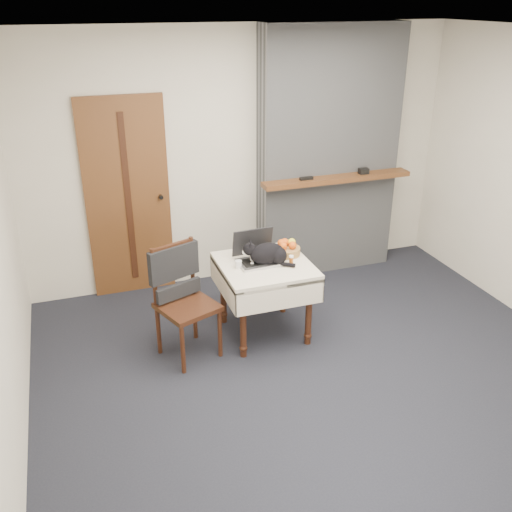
{
  "coord_description": "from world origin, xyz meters",
  "views": [
    {
      "loc": [
        -1.75,
        -3.48,
        2.83
      ],
      "look_at": [
        -0.31,
        0.68,
        0.81
      ],
      "focal_mm": 40.0,
      "sensor_mm": 36.0,
      "label": 1
    }
  ],
  "objects": [
    {
      "name": "chimney",
      "position": [
        0.9,
        1.85,
        1.3
      ],
      "size": [
        1.62,
        0.48,
        2.6
      ],
      "color": "gray",
      "rests_on": "ground"
    },
    {
      "name": "fruit_basket",
      "position": [
        0.04,
        0.85,
        0.75
      ],
      "size": [
        0.24,
        0.24,
        0.14
      ],
      "color": "#A28041",
      "rests_on": "side_table"
    },
    {
      "name": "desk_clutter",
      "position": [
        -0.07,
        0.82,
        0.7
      ],
      "size": [
        0.13,
        0.06,
        0.01
      ],
      "primitive_type": "cube",
      "rotation": [
        0.0,
        0.0,
        0.36
      ],
      "color": "black",
      "rests_on": "side_table"
    },
    {
      "name": "chair",
      "position": [
        -0.97,
        0.7,
        0.63
      ],
      "size": [
        0.57,
        0.56,
        0.99
      ],
      "rotation": [
        0.0,
        0.0,
        0.36
      ],
      "color": "#321C0D",
      "rests_on": "ground"
    },
    {
      "name": "cat",
      "position": [
        -0.19,
        0.71,
        0.8
      ],
      "size": [
        0.43,
        0.3,
        0.22
      ],
      "rotation": [
        0.0,
        0.0,
        -0.28
      ],
      "color": "black",
      "rests_on": "side_table"
    },
    {
      "name": "cream_jar",
      "position": [
        -0.45,
        0.72,
        0.73
      ],
      "size": [
        0.06,
        0.06,
        0.07
      ],
      "primitive_type": "cylinder",
      "color": "silver",
      "rests_on": "side_table"
    },
    {
      "name": "ground",
      "position": [
        0.0,
        0.0,
        0.0
      ],
      "size": [
        4.5,
        4.5,
        0.0
      ],
      "primitive_type": "plane",
      "color": "black",
      "rests_on": "ground"
    },
    {
      "name": "room_shell",
      "position": [
        0.0,
        0.46,
        1.76
      ],
      "size": [
        4.52,
        4.01,
        2.61
      ],
      "color": "beige",
      "rests_on": "ground"
    },
    {
      "name": "pill_bottle",
      "position": [
        -0.0,
        0.64,
        0.74
      ],
      "size": [
        0.04,
        0.04,
        0.08
      ],
      "color": "#A84E14",
      "rests_on": "side_table"
    },
    {
      "name": "side_table",
      "position": [
        -0.21,
        0.73,
        0.59
      ],
      "size": [
        0.78,
        0.78,
        0.7
      ],
      "color": "#321C0D",
      "rests_on": "ground"
    },
    {
      "name": "laptop",
      "position": [
        -0.26,
        0.81,
        0.77
      ],
      "size": [
        0.38,
        0.33,
        0.27
      ],
      "rotation": [
        0.0,
        0.0,
        0.05
      ],
      "color": "#B7B7BC",
      "rests_on": "side_table"
    },
    {
      "name": "door",
      "position": [
        -1.2,
        1.97,
        1.0
      ],
      "size": [
        0.82,
        0.1,
        2.0
      ],
      "color": "brown",
      "rests_on": "ground"
    }
  ]
}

